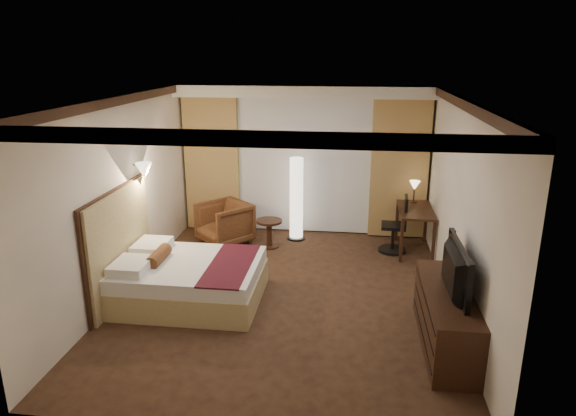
# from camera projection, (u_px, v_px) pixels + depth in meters

# --- Properties ---
(floor) EXTENTS (4.50, 5.50, 0.01)m
(floor) POSITION_uv_depth(u_px,v_px,m) (284.00, 295.00, 7.16)
(floor) COLOR #321B13
(floor) RESTS_ON ground
(ceiling) EXTENTS (4.50, 5.50, 0.01)m
(ceiling) POSITION_uv_depth(u_px,v_px,m) (284.00, 98.00, 6.37)
(ceiling) COLOR white
(ceiling) RESTS_ON back_wall
(back_wall) EXTENTS (4.50, 0.02, 2.70)m
(back_wall) POSITION_uv_depth(u_px,v_px,m) (304.00, 160.00, 9.37)
(back_wall) COLOR beige
(back_wall) RESTS_ON floor
(left_wall) EXTENTS (0.02, 5.50, 2.70)m
(left_wall) POSITION_uv_depth(u_px,v_px,m) (122.00, 196.00, 7.04)
(left_wall) COLOR beige
(left_wall) RESTS_ON floor
(right_wall) EXTENTS (0.02, 5.50, 2.70)m
(right_wall) POSITION_uv_depth(u_px,v_px,m) (460.00, 209.00, 6.49)
(right_wall) COLOR beige
(right_wall) RESTS_ON floor
(crown_molding) EXTENTS (4.50, 5.50, 0.12)m
(crown_molding) POSITION_uv_depth(u_px,v_px,m) (284.00, 103.00, 6.39)
(crown_molding) COLOR black
(crown_molding) RESTS_ON ceiling
(soffit) EXTENTS (4.50, 0.50, 0.20)m
(soffit) POSITION_uv_depth(u_px,v_px,m) (304.00, 91.00, 8.77)
(soffit) COLOR white
(soffit) RESTS_ON ceiling
(curtain_sheer) EXTENTS (2.48, 0.04, 2.45)m
(curtain_sheer) POSITION_uv_depth(u_px,v_px,m) (304.00, 166.00, 9.33)
(curtain_sheer) COLOR silver
(curtain_sheer) RESTS_ON back_wall
(curtain_left_drape) EXTENTS (1.00, 0.14, 2.45)m
(curtain_left_drape) POSITION_uv_depth(u_px,v_px,m) (212.00, 165.00, 9.48)
(curtain_left_drape) COLOR tan
(curtain_left_drape) RESTS_ON back_wall
(curtain_right_drape) EXTENTS (1.00, 0.14, 2.45)m
(curtain_right_drape) POSITION_uv_depth(u_px,v_px,m) (399.00, 170.00, 9.06)
(curtain_right_drape) COLOR tan
(curtain_right_drape) RESTS_ON back_wall
(wall_sconce) EXTENTS (0.24, 0.24, 0.24)m
(wall_sconce) POSITION_uv_depth(u_px,v_px,m) (144.00, 171.00, 7.35)
(wall_sconce) COLOR white
(wall_sconce) RESTS_ON left_wall
(bed) EXTENTS (1.89, 1.47, 0.55)m
(bed) POSITION_uv_depth(u_px,v_px,m) (190.00, 281.00, 6.95)
(bed) COLOR white
(bed) RESTS_ON floor
(headboard) EXTENTS (0.12, 1.77, 1.50)m
(headboard) POSITION_uv_depth(u_px,v_px,m) (120.00, 245.00, 6.92)
(headboard) COLOR tan
(headboard) RESTS_ON floor
(armchair) EXTENTS (1.08, 1.07, 0.81)m
(armchair) POSITION_uv_depth(u_px,v_px,m) (224.00, 221.00, 8.99)
(armchair) COLOR #4B2816
(armchair) RESTS_ON floor
(side_table) EXTENTS (0.45, 0.45, 0.49)m
(side_table) POSITION_uv_depth(u_px,v_px,m) (269.00, 234.00, 8.84)
(side_table) COLOR black
(side_table) RESTS_ON floor
(floor_lamp) EXTENTS (0.32, 0.32, 1.50)m
(floor_lamp) POSITION_uv_depth(u_px,v_px,m) (296.00, 199.00, 9.08)
(floor_lamp) COLOR white
(floor_lamp) RESTS_ON floor
(desk) EXTENTS (0.55, 1.09, 0.75)m
(desk) POSITION_uv_depth(u_px,v_px,m) (414.00, 230.00, 8.62)
(desk) COLOR black
(desk) RESTS_ON floor
(desk_lamp) EXTENTS (0.18, 0.18, 0.34)m
(desk_lamp) POSITION_uv_depth(u_px,v_px,m) (414.00, 193.00, 8.84)
(desk_lamp) COLOR #FFD899
(desk_lamp) RESTS_ON desk
(office_chair) EXTENTS (0.50, 0.50, 0.98)m
(office_chair) POSITION_uv_depth(u_px,v_px,m) (394.00, 224.00, 8.58)
(office_chair) COLOR black
(office_chair) RESTS_ON floor
(dresser) EXTENTS (0.50, 1.77, 0.69)m
(dresser) POSITION_uv_depth(u_px,v_px,m) (446.00, 318.00, 5.85)
(dresser) COLOR black
(dresser) RESTS_ON floor
(television) EXTENTS (0.66, 1.13, 0.15)m
(television) POSITION_uv_depth(u_px,v_px,m) (448.00, 264.00, 5.66)
(television) COLOR black
(television) RESTS_ON dresser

